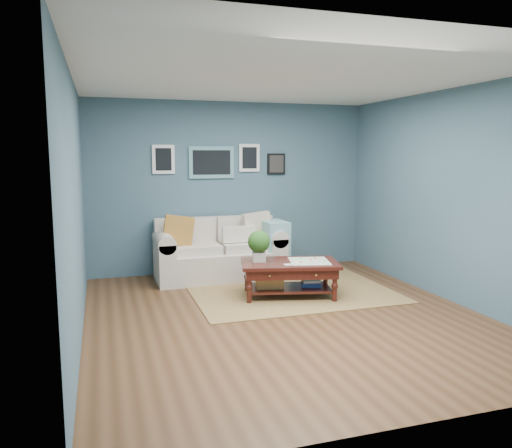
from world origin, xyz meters
name	(u,v)px	position (x,y,z in m)	size (l,w,h in m)	color
room_shell	(284,200)	(0.00, 0.06, 1.36)	(5.00, 5.02, 2.70)	brown
area_rug	(289,290)	(0.45, 1.03, 0.01)	(2.71, 2.16, 0.01)	brown
loveseat	(224,251)	(-0.23, 2.03, 0.41)	(1.97, 0.89, 1.01)	beige
coffee_table	(284,268)	(0.27, 0.76, 0.39)	(1.40, 1.01, 0.88)	black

